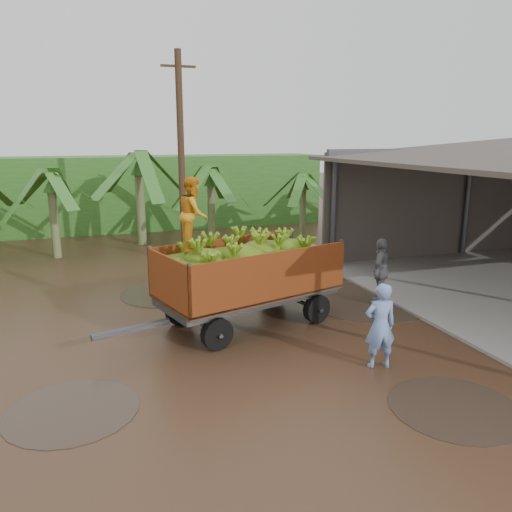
{
  "coord_description": "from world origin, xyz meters",
  "views": [
    {
      "loc": [
        -2.77,
        -9.74,
        4.49
      ],
      "look_at": [
        1.15,
        1.85,
        1.58
      ],
      "focal_mm": 35.0,
      "sensor_mm": 36.0,
      "label": 1
    }
  ],
  "objects_px": {
    "banana_trailer": "(247,272)",
    "man_blue": "(380,326)",
    "man_grey": "(381,271)",
    "utility_pole": "(181,159)"
  },
  "relations": [
    {
      "from": "banana_trailer",
      "to": "man_blue",
      "type": "height_order",
      "value": "banana_trailer"
    },
    {
      "from": "banana_trailer",
      "to": "man_blue",
      "type": "distance_m",
      "value": 3.61
    },
    {
      "from": "man_blue",
      "to": "man_grey",
      "type": "bearing_deg",
      "value": -114.05
    },
    {
      "from": "man_blue",
      "to": "utility_pole",
      "type": "bearing_deg",
      "value": -69.95
    },
    {
      "from": "man_blue",
      "to": "man_grey",
      "type": "relative_size",
      "value": 0.95
    },
    {
      "from": "utility_pole",
      "to": "man_blue",
      "type": "bearing_deg",
      "value": -78.4
    },
    {
      "from": "man_grey",
      "to": "utility_pole",
      "type": "bearing_deg",
      "value": -100.27
    },
    {
      "from": "man_blue",
      "to": "utility_pole",
      "type": "xyz_separation_m",
      "value": [
        -2.04,
        9.92,
        2.89
      ]
    },
    {
      "from": "banana_trailer",
      "to": "utility_pole",
      "type": "height_order",
      "value": "utility_pole"
    },
    {
      "from": "man_grey",
      "to": "utility_pole",
      "type": "distance_m",
      "value": 8.25
    }
  ]
}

